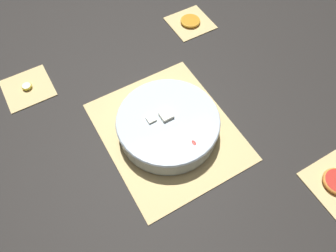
# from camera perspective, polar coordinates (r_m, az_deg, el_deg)

# --- Properties ---
(ground_plane) EXTENTS (6.00, 6.00, 0.00)m
(ground_plane) POSITION_cam_1_polar(r_m,az_deg,el_deg) (0.93, 0.00, -0.98)
(ground_plane) COLOR black
(bamboo_mat_center) EXTENTS (0.41, 0.35, 0.01)m
(bamboo_mat_center) POSITION_cam_1_polar(r_m,az_deg,el_deg) (0.93, 0.00, -0.88)
(bamboo_mat_center) COLOR #D6B775
(bamboo_mat_center) RESTS_ON ground_plane
(coaster_mat_near_left) EXTENTS (0.14, 0.14, 0.01)m
(coaster_mat_near_left) POSITION_cam_1_polar(r_m,az_deg,el_deg) (0.96, 27.24, -8.79)
(coaster_mat_near_left) COLOR #D6B775
(coaster_mat_near_left) RESTS_ON ground_plane
(coaster_mat_near_right) EXTENTS (0.14, 0.14, 0.01)m
(coaster_mat_near_right) POSITION_cam_1_polar(r_m,az_deg,el_deg) (1.23, 3.89, 17.53)
(coaster_mat_near_right) COLOR #D6B775
(coaster_mat_near_right) RESTS_ON ground_plane
(coaster_mat_far_right) EXTENTS (0.14, 0.14, 0.01)m
(coaster_mat_far_right) POSITION_cam_1_polar(r_m,az_deg,el_deg) (1.11, -23.25, 6.13)
(coaster_mat_far_right) COLOR #D6B775
(coaster_mat_far_right) RESTS_ON ground_plane
(fruit_salad_bowl) EXTENTS (0.28, 0.28, 0.07)m
(fruit_salad_bowl) POSITION_cam_1_polar(r_m,az_deg,el_deg) (0.90, 0.01, 0.34)
(fruit_salad_bowl) COLOR silver
(fruit_salad_bowl) RESTS_ON bamboo_mat_center
(orange_slice_whole) EXTENTS (0.07, 0.07, 0.01)m
(orange_slice_whole) POSITION_cam_1_polar(r_m,az_deg,el_deg) (1.23, 3.91, 17.81)
(orange_slice_whole) COLOR orange
(orange_slice_whole) RESTS_ON coaster_mat_near_right
(banana_coin_single) EXTENTS (0.03, 0.03, 0.01)m
(banana_coin_single) POSITION_cam_1_polar(r_m,az_deg,el_deg) (1.11, -23.38, 6.36)
(banana_coin_single) COLOR #F7EFC6
(banana_coin_single) RESTS_ON coaster_mat_far_right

